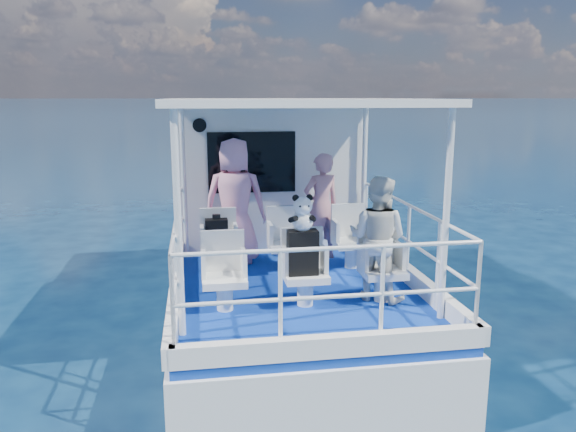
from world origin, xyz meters
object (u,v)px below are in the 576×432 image
Objects in this scene: backpack_center at (303,252)px; passenger_port_fwd at (235,201)px; passenger_stbd_aft at (377,238)px; panda at (302,213)px.

passenger_port_fwd is at bearing 108.15° from backpack_center.
passenger_stbd_aft is 0.98m from panda.
passenger_port_fwd is 4.44× the size of panda.
passenger_port_fwd is 3.53× the size of backpack_center.
backpack_center is 0.45m from panda.
passenger_port_fwd is 1.97m from backpack_center.
passenger_stbd_aft is at bearing 140.20° from passenger_port_fwd.
passenger_stbd_aft is 0.91m from backpack_center.
panda reaches higher than backpack_center.
panda is (-0.01, -0.01, 0.45)m from backpack_center.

